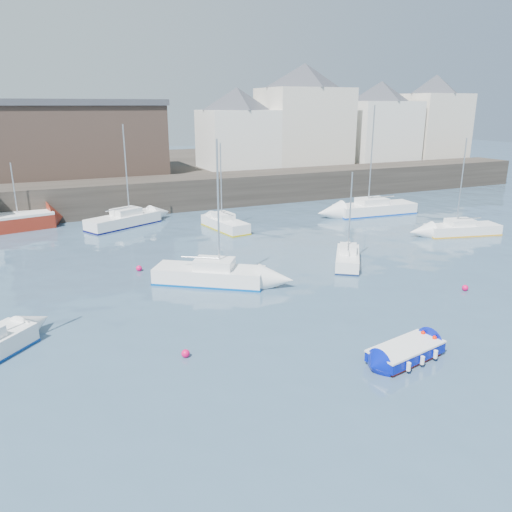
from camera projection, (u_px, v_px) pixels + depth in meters
name	position (u px, v px, depth m)	size (l,w,h in m)	color
water	(387.00, 378.00, 18.75)	(220.00, 220.00, 0.00)	#2D4760
quay_wall	(159.00, 194.00, 48.82)	(90.00, 5.00, 3.00)	#28231E
land_strip	(126.00, 173.00, 64.54)	(90.00, 32.00, 2.80)	#28231E
bldg_east_a	(304.00, 114.00, 60.69)	(13.36, 13.36, 11.80)	beige
bldg_east_b	(379.00, 121.00, 64.87)	(11.88, 11.88, 9.95)	white
bldg_east_c	(433.00, 116.00, 68.27)	(11.14, 11.14, 10.95)	beige
bldg_east_d	(237.00, 128.00, 57.12)	(11.14, 11.14, 8.95)	white
warehouse	(81.00, 137.00, 51.94)	(16.40, 10.40, 7.60)	#3D2D26
blue_dinghy	(406.00, 352.00, 20.03)	(3.55, 2.07, 0.63)	maroon
sailboat_b	(210.00, 274.00, 28.62)	(6.35, 5.25, 8.13)	white
sailboat_c	(348.00, 258.00, 31.98)	(3.74, 4.48, 5.89)	white
sailboat_d	(462.00, 229.00, 39.43)	(6.14, 3.15, 7.49)	white
sailboat_f	(225.00, 224.00, 41.04)	(2.52, 5.56, 6.97)	white
sailboat_g	(375.00, 208.00, 46.78)	(7.93, 3.03, 9.85)	white
sailboat_h	(124.00, 220.00, 42.08)	(6.75, 4.75, 8.37)	white
buoy_near	(186.00, 357.00, 20.35)	(0.34, 0.34, 0.34)	#E60951
buoy_mid	(465.00, 290.00, 27.63)	(0.34, 0.34, 0.34)	#E60951
buoy_far	(139.00, 271.00, 30.89)	(0.37, 0.37, 0.37)	#E60951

